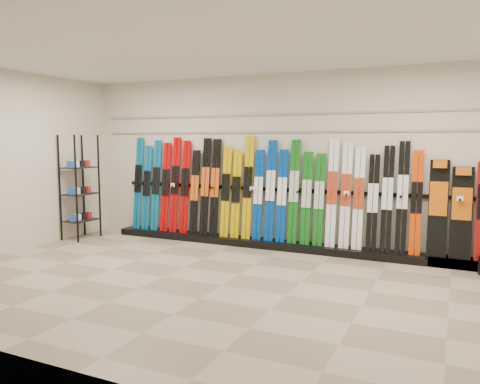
% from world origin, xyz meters
% --- Properties ---
extents(floor, '(8.00, 8.00, 0.00)m').
position_xyz_m(floor, '(0.00, 0.00, 0.00)').
color(floor, gray).
rests_on(floor, ground).
extents(back_wall, '(8.00, 0.00, 8.00)m').
position_xyz_m(back_wall, '(0.00, 2.50, 1.50)').
color(back_wall, beige).
rests_on(back_wall, floor).
extents(left_wall, '(0.00, 5.00, 5.00)m').
position_xyz_m(left_wall, '(-4.00, 0.00, 1.50)').
color(left_wall, beige).
rests_on(left_wall, floor).
extents(ceiling, '(8.00, 8.00, 0.00)m').
position_xyz_m(ceiling, '(0.00, 0.00, 3.00)').
color(ceiling, silver).
rests_on(ceiling, back_wall).
extents(ski_rack_base, '(8.00, 0.40, 0.12)m').
position_xyz_m(ski_rack_base, '(0.22, 2.28, 0.06)').
color(ski_rack_base, black).
rests_on(ski_rack_base, floor).
extents(skis, '(5.36, 0.23, 1.82)m').
position_xyz_m(skis, '(-0.48, 2.33, 0.96)').
color(skis, '#045684').
rests_on(skis, ski_rack_base).
extents(snowboards, '(0.91, 0.23, 1.45)m').
position_xyz_m(snowboards, '(2.77, 2.35, 0.82)').
color(snowboards, black).
rests_on(snowboards, ski_rack_base).
extents(accessory_rack, '(0.40, 0.60, 1.96)m').
position_xyz_m(accessory_rack, '(-3.75, 1.48, 0.98)').
color(accessory_rack, black).
rests_on(accessory_rack, floor).
extents(slatwall_rail_0, '(7.60, 0.02, 0.03)m').
position_xyz_m(slatwall_rail_0, '(0.00, 2.48, 2.00)').
color(slatwall_rail_0, gray).
rests_on(slatwall_rail_0, back_wall).
extents(slatwall_rail_1, '(7.60, 0.02, 0.03)m').
position_xyz_m(slatwall_rail_1, '(0.00, 2.48, 2.30)').
color(slatwall_rail_1, gray).
rests_on(slatwall_rail_1, back_wall).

